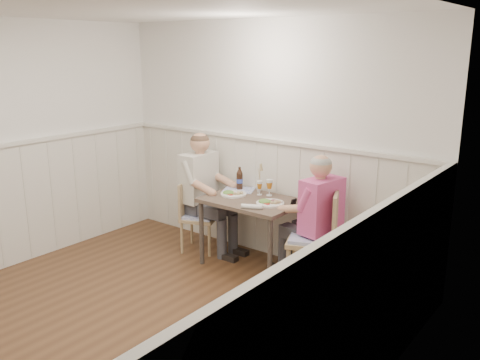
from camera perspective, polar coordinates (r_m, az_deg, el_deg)
The scene contains 16 objects.
ground_plane at distance 4.50m, azimuth -14.36°, elevation -16.55°, with size 4.50×4.50×0.00m, color #4C2F1B.
room_shell at distance 3.95m, azimuth -15.74°, elevation 2.72°, with size 4.04×4.54×2.60m.
wainscot at distance 4.60m, azimuth -8.17°, elevation -5.96°, with size 4.00×4.49×1.34m.
dining_table at distance 5.38m, azimuth 1.30°, elevation -3.14°, with size 1.00×0.70×0.75m.
chair_right at distance 4.99m, azimuth 8.85°, elevation -6.19°, with size 0.61×0.61×0.99m.
chair_left at distance 5.90m, azimuth -5.01°, elevation -3.75°, with size 0.50×0.50×0.82m.
man_in_pink at distance 5.05m, azimuth 8.67°, elevation -5.61°, with size 0.67×0.48×1.34m.
diner_cream at distance 5.89m, azimuth -4.31°, elevation -2.29°, with size 0.65×0.45×1.40m.
plate_man at distance 5.19m, azimuth 3.28°, elevation -2.47°, with size 0.29×0.29×0.07m.
plate_diner at distance 5.50m, azimuth -0.91°, elevation -1.47°, with size 0.28×0.28×0.07m.
beer_glass_a at distance 5.46m, azimuth 3.32°, elevation -0.55°, with size 0.07×0.07×0.18m.
beer_glass_b at distance 5.48m, azimuth 2.21°, elevation -0.63°, with size 0.06×0.06×0.16m.
beer_bottle at distance 5.69m, azimuth -0.04°, elevation 0.06°, with size 0.07×0.07×0.26m.
rolled_napkin at distance 5.03m, azimuth 1.33°, elevation -3.00°, with size 0.21×0.13×0.05m.
grass_vase at distance 5.58m, azimuth 2.15°, elevation 0.17°, with size 0.04×0.04×0.35m.
gingham_mat at distance 5.70m, azimuth -0.12°, elevation -1.10°, with size 0.42×0.38×0.01m.
Camera 1 is at (3.12, -2.30, 2.29)m, focal length 38.00 mm.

